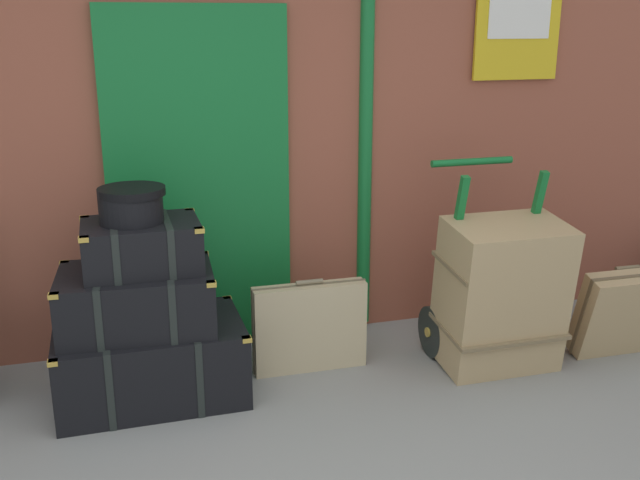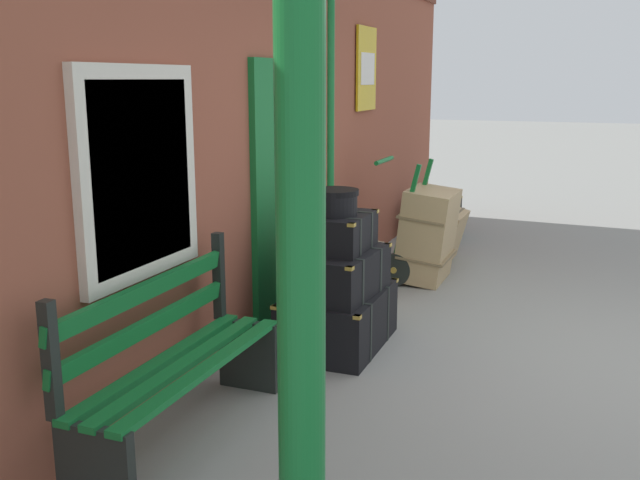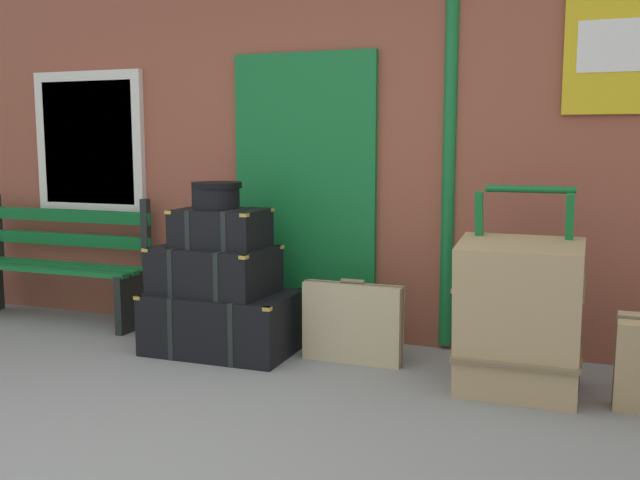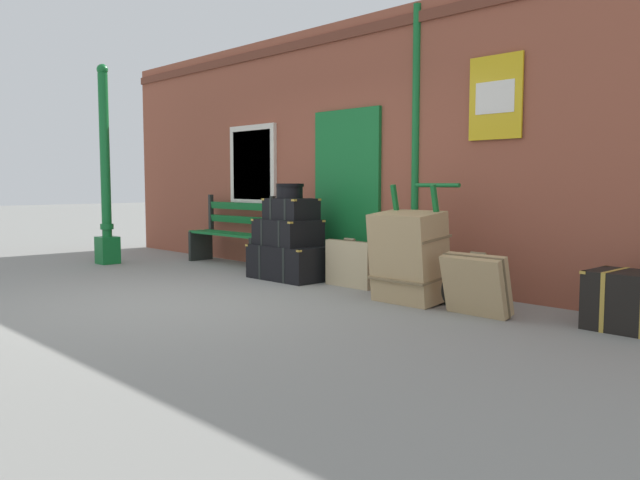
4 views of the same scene
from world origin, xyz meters
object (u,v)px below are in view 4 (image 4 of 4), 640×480
Objects in this scene: porters_trolley at (419,274)px; platform_bench at (233,234)px; suitcase_umber at (476,285)px; steamer_trunk_base at (291,262)px; steamer_trunk_top at (291,209)px; suitcase_tan at (350,264)px; lamp_post at (106,189)px; steamer_trunk_middle at (288,232)px; corner_trunk at (634,302)px; round_hatbox at (290,190)px; large_brown_trunk at (409,257)px.

platform_bench is at bearing 174.57° from porters_trolley.
platform_bench reaches higher than suitcase_umber.
steamer_trunk_top reaches higher than steamer_trunk_base.
lamp_post is at bearing -164.94° from suitcase_tan.
steamer_trunk_middle reaches higher than suitcase_umber.
steamer_trunk_base is 4.05m from corner_trunk.
round_hatbox is 0.29× the size of porters_trolley.
suitcase_umber is at bearing -7.52° from platform_bench.
corner_trunk is (4.09, 0.12, -0.87)m from round_hatbox.
steamer_trunk_base is at bearing 9.67° from steamer_trunk_middle.
porters_trolley is (2.02, -0.03, -0.60)m from steamer_trunk_top.
porters_trolley is 1.09m from suitcase_tan.
steamer_trunk_base is at bearing -174.64° from suitcase_tan.
steamer_trunk_base is (3.02, 0.97, -0.89)m from lamp_post.
steamer_trunk_middle is at bearing -177.88° from corner_trunk.
corner_trunk is at bearing 9.48° from large_brown_trunk.
porters_trolley is at bearing 163.37° from suitcase_umber.
suitcase_umber is at bearing -5.10° from steamer_trunk_middle.
round_hatbox is at bearing 155.21° from steamer_trunk_base.
large_brown_trunk is at bearing -90.00° from porters_trolley.
suitcase_tan is at bearing -5.35° from platform_bench.
porters_trolley is at bearing -5.62° from suitcase_tan.
corner_trunk is at bearing 18.71° from suitcase_umber.
round_hatbox is at bearing 178.88° from porters_trolley.
steamer_trunk_base is 1.10× the size of large_brown_trunk.
lamp_post is 3.15× the size of large_brown_trunk.
lamp_post is 4.72× the size of steamer_trunk_top.
lamp_post is 5.19m from porters_trolley.
platform_bench is at bearing 172.48° from suitcase_umber.
suitcase_umber is (1.91, -0.35, 0.02)m from suitcase_tan.
lamp_post is 2.44× the size of porters_trolley.
platform_bench is at bearing 169.28° from round_hatbox.
platform_bench reaches higher than steamer_trunk_base.
lamp_post reaches higher than large_brown_trunk.
round_hatbox reaches higher than steamer_trunk_middle.
platform_bench is 1.74m from steamer_trunk_base.
suitcase_tan is at bearing 5.36° from steamer_trunk_base.
platform_bench is 1.68m from steamer_trunk_middle.
lamp_post is at bearing -171.02° from corner_trunk.
suitcase_umber is at bearing -10.46° from suitcase_tan.
platform_bench is 4.58m from suitcase_umber.
suitcase_tan is (-1.09, 0.11, -0.01)m from porters_trolley.
steamer_trunk_base is 1.48× the size of suitcase_tan.
porters_trolley is at bearing 90.00° from large_brown_trunk.
steamer_trunk_top is 0.90× the size of suitcase_tan.
platform_bench is 3.73m from porters_trolley.
steamer_trunk_middle is at bearing -105.89° from round_hatbox.
suitcase_umber is (2.88, -0.29, -0.82)m from round_hatbox.
lamp_post is at bearing -161.52° from round_hatbox.
round_hatbox is at bearing 174.33° from suitcase_umber.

